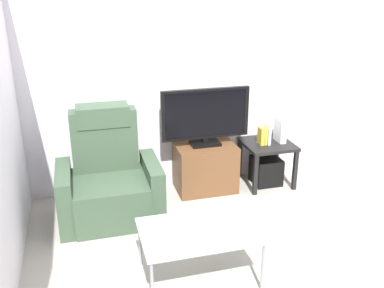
{
  "coord_description": "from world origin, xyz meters",
  "views": [
    {
      "loc": [
        -1.27,
        -3.31,
        2.22
      ],
      "look_at": [
        -0.23,
        0.5,
        0.7
      ],
      "focal_mm": 40.19,
      "sensor_mm": 36.0,
      "label": 1
    }
  ],
  "objects_px": {
    "game_console": "(280,130)",
    "coffee_table": "(199,233)",
    "recliner_armchair": "(109,181)",
    "book_middle": "(264,136)",
    "side_table": "(267,149)",
    "book_leftmost": "(261,136)",
    "tv_stand": "(205,167)",
    "cell_phone": "(182,235)",
    "subwoofer_box": "(266,171)",
    "book_rightmost": "(267,134)",
    "television": "(206,116)"
  },
  "relations": [
    {
      "from": "book_middle",
      "to": "game_console",
      "type": "height_order",
      "value": "game_console"
    },
    {
      "from": "recliner_armchair",
      "to": "side_table",
      "type": "distance_m",
      "value": 1.82
    },
    {
      "from": "tv_stand",
      "to": "subwoofer_box",
      "type": "distance_m",
      "value": 0.73
    },
    {
      "from": "television",
      "to": "cell_phone",
      "type": "relative_size",
      "value": 6.42
    },
    {
      "from": "recliner_armchair",
      "to": "book_rightmost",
      "type": "relative_size",
      "value": 4.94
    },
    {
      "from": "coffee_table",
      "to": "recliner_armchair",
      "type": "bearing_deg",
      "value": 116.26
    },
    {
      "from": "subwoofer_box",
      "to": "book_leftmost",
      "type": "distance_m",
      "value": 0.45
    },
    {
      "from": "subwoofer_box",
      "to": "cell_phone",
      "type": "bearing_deg",
      "value": -132.99
    },
    {
      "from": "television",
      "to": "game_console",
      "type": "distance_m",
      "value": 0.9
    },
    {
      "from": "book_middle",
      "to": "cell_phone",
      "type": "xyz_separation_m",
      "value": [
        -1.31,
        -1.44,
        -0.15
      ]
    },
    {
      "from": "tv_stand",
      "to": "book_leftmost",
      "type": "distance_m",
      "value": 0.71
    },
    {
      "from": "subwoofer_box",
      "to": "book_rightmost",
      "type": "height_order",
      "value": "book_rightmost"
    },
    {
      "from": "recliner_armchair",
      "to": "book_middle",
      "type": "relative_size",
      "value": 5.87
    },
    {
      "from": "book_middle",
      "to": "coffee_table",
      "type": "bearing_deg",
      "value": -129.6
    },
    {
      "from": "tv_stand",
      "to": "book_rightmost",
      "type": "xyz_separation_m",
      "value": [
        0.7,
        -0.05,
        0.34
      ]
    },
    {
      "from": "tv_stand",
      "to": "recliner_armchair",
      "type": "xyz_separation_m",
      "value": [
        -1.08,
        -0.28,
        0.11
      ]
    },
    {
      "from": "television",
      "to": "recliner_armchair",
      "type": "bearing_deg",
      "value": -164.63
    },
    {
      "from": "book_middle",
      "to": "game_console",
      "type": "distance_m",
      "value": 0.21
    },
    {
      "from": "recliner_armchair",
      "to": "game_console",
      "type": "relative_size",
      "value": 4.07
    },
    {
      "from": "side_table",
      "to": "cell_phone",
      "type": "relative_size",
      "value": 3.6
    },
    {
      "from": "subwoofer_box",
      "to": "cell_phone",
      "type": "xyz_separation_m",
      "value": [
        -1.37,
        -1.46,
        0.29
      ]
    },
    {
      "from": "subwoofer_box",
      "to": "book_rightmost",
      "type": "distance_m",
      "value": 0.46
    },
    {
      "from": "tv_stand",
      "to": "game_console",
      "type": "bearing_deg",
      "value": -1.3
    },
    {
      "from": "subwoofer_box",
      "to": "game_console",
      "type": "height_order",
      "value": "game_console"
    },
    {
      "from": "side_table",
      "to": "cell_phone",
      "type": "bearing_deg",
      "value": -132.99
    },
    {
      "from": "recliner_armchair",
      "to": "cell_phone",
      "type": "height_order",
      "value": "recliner_armchair"
    },
    {
      "from": "television",
      "to": "book_middle",
      "type": "relative_size",
      "value": 5.23
    },
    {
      "from": "subwoofer_box",
      "to": "book_middle",
      "type": "xyz_separation_m",
      "value": [
        -0.06,
        -0.02,
        0.44
      ]
    },
    {
      "from": "game_console",
      "to": "book_middle",
      "type": "bearing_deg",
      "value": -171.66
    },
    {
      "from": "recliner_armchair",
      "to": "book_rightmost",
      "type": "xyz_separation_m",
      "value": [
        1.78,
        0.23,
        0.24
      ]
    },
    {
      "from": "television",
      "to": "book_leftmost",
      "type": "relative_size",
      "value": 4.99
    },
    {
      "from": "book_leftmost",
      "to": "coffee_table",
      "type": "bearing_deg",
      "value": -128.61
    },
    {
      "from": "side_table",
      "to": "book_leftmost",
      "type": "height_order",
      "value": "book_leftmost"
    },
    {
      "from": "side_table",
      "to": "game_console",
      "type": "relative_size",
      "value": 2.03
    },
    {
      "from": "book_leftmost",
      "to": "cell_phone",
      "type": "bearing_deg",
      "value": -131.22
    },
    {
      "from": "tv_stand",
      "to": "cell_phone",
      "type": "xyz_separation_m",
      "value": [
        -0.64,
        -1.49,
        0.17
      ]
    },
    {
      "from": "tv_stand",
      "to": "book_middle",
      "type": "xyz_separation_m",
      "value": [
        0.66,
        -0.05,
        0.33
      ]
    },
    {
      "from": "book_middle",
      "to": "game_console",
      "type": "relative_size",
      "value": 0.69
    },
    {
      "from": "side_table",
      "to": "television",
      "type": "bearing_deg",
      "value": 176.14
    },
    {
      "from": "recliner_armchair",
      "to": "subwoofer_box",
      "type": "bearing_deg",
      "value": 2.25
    },
    {
      "from": "side_table",
      "to": "book_leftmost",
      "type": "distance_m",
      "value": 0.21
    },
    {
      "from": "television",
      "to": "coffee_table",
      "type": "xyz_separation_m",
      "value": [
        -0.5,
        -1.47,
        -0.45
      ]
    },
    {
      "from": "recliner_armchair",
      "to": "coffee_table",
      "type": "height_order",
      "value": "recliner_armchair"
    },
    {
      "from": "book_rightmost",
      "to": "game_console",
      "type": "relative_size",
      "value": 0.82
    },
    {
      "from": "recliner_armchair",
      "to": "game_console",
      "type": "xyz_separation_m",
      "value": [
        1.95,
        0.26,
        0.26
      ]
    },
    {
      "from": "side_table",
      "to": "coffee_table",
      "type": "height_order",
      "value": "side_table"
    },
    {
      "from": "game_console",
      "to": "coffee_table",
      "type": "distance_m",
      "value": 1.99
    },
    {
      "from": "television",
      "to": "recliner_armchair",
      "type": "relative_size",
      "value": 0.89
    },
    {
      "from": "tv_stand",
      "to": "book_rightmost",
      "type": "height_order",
      "value": "book_rightmost"
    },
    {
      "from": "coffee_table",
      "to": "cell_phone",
      "type": "bearing_deg",
      "value": -164.75
    }
  ]
}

